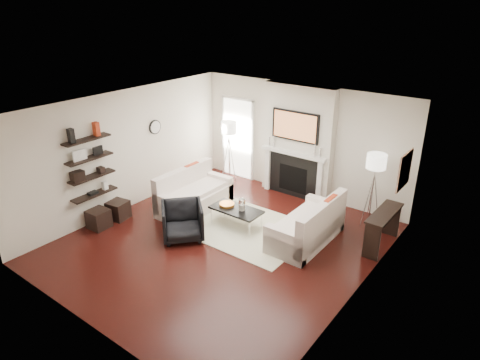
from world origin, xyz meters
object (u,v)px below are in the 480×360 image
Objects in this scene: loveseat_left_base at (195,201)px; armchair at (182,220)px; coffee_table at (236,210)px; lamp_left_shade at (229,128)px; ottoman_near at (118,210)px; lamp_right_shade at (377,161)px; loveseat_right_base at (306,232)px.

armchair is at bearing -58.33° from loveseat_left_base.
lamp_left_shade is at bearing 131.61° from coffee_table.
loveseat_left_base is 4.50× the size of lamp_left_shade.
coffee_table is 1.35× the size of armchair.
loveseat_left_base is at bearing 52.24° from ottoman_near.
lamp_left_shade is at bearing 78.89° from ottoman_near.
lamp_right_shade is at bearing 33.97° from ottoman_near.
coffee_table is at bearing -165.87° from loveseat_right_base.
loveseat_right_base and coffee_table have the same top height.
loveseat_left_base reaches higher than ottoman_near.
coffee_table is at bearing -48.39° from lamp_left_shade.
loveseat_right_base is at bearing -13.86° from armchair.
lamp_left_shade is (-1.68, 1.89, 1.05)m from coffee_table.
lamp_left_shade is 3.45m from ottoman_near.
lamp_right_shade is (3.48, 1.70, 1.24)m from loveseat_left_base.
armchair is at bearing 8.44° from ottoman_near.
loveseat_right_base is at bearing 23.41° from ottoman_near.
lamp_right_shade is 1.00× the size of ottoman_near.
loveseat_right_base is 4.50× the size of lamp_right_shade.
loveseat_left_base is at bearing 176.09° from coffee_table.
lamp_right_shade is at bearing -2.88° from armchair.
loveseat_right_base is 2.47m from armchair.
lamp_right_shade is 5.59m from ottoman_near.
loveseat_left_base is at bearing -174.09° from loveseat_right_base.
loveseat_left_base is at bearing -153.97° from lamp_right_shade.
armchair is (-0.58, -1.01, 0.01)m from coffee_table.
ottoman_near is at bearing -146.03° from lamp_right_shade.
loveseat_right_base is 1.52m from coffee_table.
loveseat_right_base is 2.03m from lamp_right_shade.
ottoman_near is (-0.62, -3.16, -1.25)m from lamp_left_shade.
loveseat_right_base is 2.21× the size of armchair.
loveseat_right_base is 1.64× the size of coffee_table.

